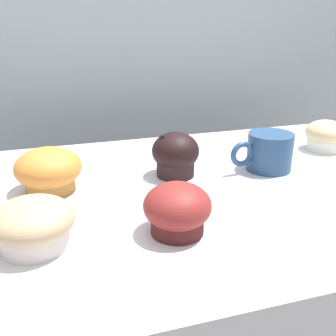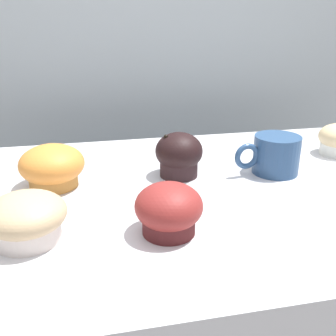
# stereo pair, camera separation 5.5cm
# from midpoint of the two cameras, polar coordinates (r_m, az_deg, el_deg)

# --- Properties ---
(wall_back) EXTENTS (3.20, 0.10, 1.80)m
(wall_back) POSITION_cam_midpoint_polar(r_m,az_deg,el_deg) (1.28, -1.79, 5.92)
(wall_back) COLOR #A8B2B7
(wall_back) RESTS_ON ground
(muffin_front_center) EXTENTS (0.12, 0.12, 0.08)m
(muffin_front_center) POSITION_cam_midpoint_polar(r_m,az_deg,el_deg) (0.73, -14.42, 0.15)
(muffin_front_center) COLOR #BF7F39
(muffin_front_center) RESTS_ON display_counter
(muffin_back_left) EXTENTS (0.09, 0.09, 0.09)m
(muffin_back_left) POSITION_cam_midpoint_polar(r_m,az_deg,el_deg) (0.75, 3.69, 1.86)
(muffin_back_left) COLOR black
(muffin_back_left) RESTS_ON display_counter
(muffin_front_left) EXTENTS (0.11, 0.11, 0.07)m
(muffin_front_left) POSITION_cam_midpoint_polar(r_m,az_deg,el_deg) (0.56, -17.31, -7.00)
(muffin_front_left) COLOR silver
(muffin_front_left) RESTS_ON display_counter
(muffin_front_right) EXTENTS (0.10, 0.10, 0.07)m
(muffin_front_right) POSITION_cam_midpoint_polar(r_m,az_deg,el_deg) (0.56, 2.95, -6.13)
(muffin_front_right) COLOR #4D1B1C
(muffin_front_right) RESTS_ON display_counter
(coffee_cup) EXTENTS (0.14, 0.09, 0.08)m
(coffee_cup) POSITION_cam_midpoint_polar(r_m,az_deg,el_deg) (0.80, 17.21, 1.97)
(coffee_cup) COLOR navy
(coffee_cup) RESTS_ON display_counter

